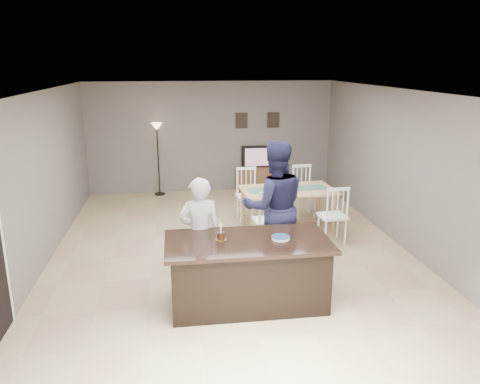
{
  "coord_description": "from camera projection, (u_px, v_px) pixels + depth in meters",
  "views": [
    {
      "loc": [
        -0.9,
        -7.42,
        3.14
      ],
      "look_at": [
        0.11,
        -0.3,
        1.13
      ],
      "focal_mm": 35.0,
      "sensor_mm": 36.0,
      "label": 1
    }
  ],
  "objects": [
    {
      "name": "floor",
      "position": [
        231.0,
        251.0,
        8.04
      ],
      "size": [
        8.0,
        8.0,
        0.0
      ],
      "primitive_type": "plane",
      "color": "tan",
      "rests_on": "ground"
    },
    {
      "name": "room_shell",
      "position": [
        231.0,
        155.0,
        7.59
      ],
      "size": [
        8.0,
        8.0,
        8.0
      ],
      "color": "slate",
      "rests_on": "floor"
    },
    {
      "name": "kitchen_island",
      "position": [
        248.0,
        272.0,
        6.2
      ],
      "size": [
        2.15,
        1.1,
        0.9
      ],
      "color": "black",
      "rests_on": "floor"
    },
    {
      "name": "tv_console",
      "position": [
        260.0,
        179.0,
        11.72
      ],
      "size": [
        1.2,
        0.4,
        0.6
      ],
      "primitive_type": "cube",
      "color": "brown",
      "rests_on": "floor"
    },
    {
      "name": "television",
      "position": [
        260.0,
        157.0,
        11.64
      ],
      "size": [
        0.91,
        0.12,
        0.53
      ],
      "primitive_type": "imported",
      "rotation": [
        0.0,
        0.0,
        3.14
      ],
      "color": "black",
      "rests_on": "tv_console"
    },
    {
      "name": "tv_screen_glow",
      "position": [
        261.0,
        157.0,
        11.56
      ],
      "size": [
        0.78,
        0.0,
        0.78
      ],
      "primitive_type": "plane",
      "rotation": [
        1.57,
        0.0,
        3.14
      ],
      "color": "#FF5E1C",
      "rests_on": "tv_console"
    },
    {
      "name": "picture_frames",
      "position": [
        257.0,
        120.0,
        11.52
      ],
      "size": [
        1.1,
        0.02,
        0.38
      ],
      "color": "black",
      "rests_on": "room_shell"
    },
    {
      "name": "woman",
      "position": [
        200.0,
        234.0,
        6.55
      ],
      "size": [
        0.63,
        0.44,
        1.63
      ],
      "primitive_type": "imported",
      "rotation": [
        0.0,
        0.0,
        3.23
      ],
      "color": "#B7B8BC",
      "rests_on": "floor"
    },
    {
      "name": "man",
      "position": [
        274.0,
        207.0,
        7.06
      ],
      "size": [
        1.0,
        0.78,
        2.04
      ],
      "primitive_type": "imported",
      "rotation": [
        0.0,
        0.0,
        3.13
      ],
      "color": "#171934",
      "rests_on": "floor"
    },
    {
      "name": "birthday_cake",
      "position": [
        221.0,
        236.0,
        6.09
      ],
      "size": [
        0.14,
        0.14,
        0.22
      ],
      "color": "gold",
      "rests_on": "kitchen_island"
    },
    {
      "name": "plate_stack",
      "position": [
        281.0,
        238.0,
        6.12
      ],
      "size": [
        0.24,
        0.24,
        0.04
      ],
      "color": "white",
      "rests_on": "kitchen_island"
    },
    {
      "name": "dining_table",
      "position": [
        288.0,
        196.0,
        8.88
      ],
      "size": [
        1.8,
        2.06,
        1.06
      ],
      "rotation": [
        0.0,
        0.0,
        0.06
      ],
      "color": "tan",
      "rests_on": "floor"
    },
    {
      "name": "floor_lamp",
      "position": [
        157.0,
        140.0,
        11.12
      ],
      "size": [
        0.26,
        0.26,
        1.75
      ],
      "color": "black",
      "rests_on": "floor"
    }
  ]
}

